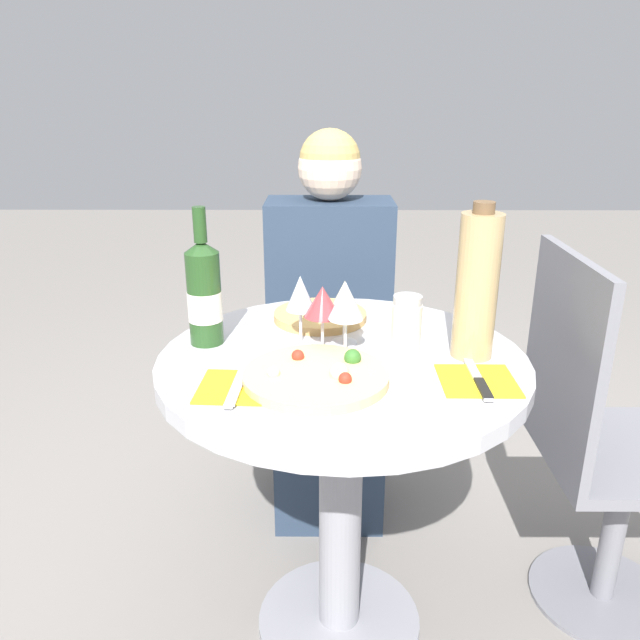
{
  "coord_description": "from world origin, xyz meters",
  "views": [
    {
      "loc": [
        -0.04,
        -1.26,
        1.31
      ],
      "look_at": [
        -0.05,
        -0.04,
        0.86
      ],
      "focal_mm": 35.0,
      "sensor_mm": 36.0,
      "label": 1
    }
  ],
  "objects_px": {
    "seated_diner": "(329,346)",
    "wine_bottle": "(204,293)",
    "chair_empty_side": "(601,449)",
    "tall_carafe": "(477,286)",
    "pizza_large": "(317,376)",
    "dining_table": "(341,429)",
    "chair_behind_diner": "(329,348)"
  },
  "relations": [
    {
      "from": "wine_bottle",
      "to": "chair_empty_side",
      "type": "bearing_deg",
      "value": 1.12
    },
    {
      "from": "chair_behind_diner",
      "to": "tall_carafe",
      "type": "height_order",
      "value": "tall_carafe"
    },
    {
      "from": "dining_table",
      "to": "chair_empty_side",
      "type": "xyz_separation_m",
      "value": [
        0.65,
        0.1,
        -0.11
      ]
    },
    {
      "from": "dining_table",
      "to": "seated_diner",
      "type": "distance_m",
      "value": 0.59
    },
    {
      "from": "dining_table",
      "to": "tall_carafe",
      "type": "xyz_separation_m",
      "value": [
        0.28,
        0.01,
        0.34
      ]
    },
    {
      "from": "dining_table",
      "to": "wine_bottle",
      "type": "relative_size",
      "value": 2.59
    },
    {
      "from": "tall_carafe",
      "to": "chair_empty_side",
      "type": "bearing_deg",
      "value": 13.64
    },
    {
      "from": "dining_table",
      "to": "seated_diner",
      "type": "xyz_separation_m",
      "value": [
        -0.02,
        0.59,
        -0.04
      ]
    },
    {
      "from": "chair_behind_diner",
      "to": "pizza_large",
      "type": "xyz_separation_m",
      "value": [
        -0.03,
        -0.87,
        0.31
      ]
    },
    {
      "from": "seated_diner",
      "to": "wine_bottle",
      "type": "relative_size",
      "value": 3.85
    },
    {
      "from": "dining_table",
      "to": "wine_bottle",
      "type": "xyz_separation_m",
      "value": [
        -0.31,
        0.08,
        0.3
      ]
    },
    {
      "from": "seated_diner",
      "to": "chair_empty_side",
      "type": "relative_size",
      "value": 1.25
    },
    {
      "from": "pizza_large",
      "to": "wine_bottle",
      "type": "bearing_deg",
      "value": 141.55
    },
    {
      "from": "chair_behind_diner",
      "to": "wine_bottle",
      "type": "distance_m",
      "value": 0.84
    },
    {
      "from": "chair_behind_diner",
      "to": "dining_table",
      "type": "bearing_deg",
      "value": 91.79
    },
    {
      "from": "chair_empty_side",
      "to": "tall_carafe",
      "type": "distance_m",
      "value": 0.59
    },
    {
      "from": "pizza_large",
      "to": "wine_bottle",
      "type": "distance_m",
      "value": 0.34
    },
    {
      "from": "seated_diner",
      "to": "chair_behind_diner",
      "type": "bearing_deg",
      "value": -90.0
    },
    {
      "from": "chair_empty_side",
      "to": "seated_diner",
      "type": "bearing_deg",
      "value": -126.19
    },
    {
      "from": "chair_behind_diner",
      "to": "seated_diner",
      "type": "distance_m",
      "value": 0.17
    },
    {
      "from": "chair_empty_side",
      "to": "tall_carafe",
      "type": "bearing_deg",
      "value": -76.36
    },
    {
      "from": "dining_table",
      "to": "tall_carafe",
      "type": "bearing_deg",
      "value": 1.31
    },
    {
      "from": "chair_behind_diner",
      "to": "wine_bottle",
      "type": "bearing_deg",
      "value": 66.68
    },
    {
      "from": "dining_table",
      "to": "seated_diner",
      "type": "bearing_deg",
      "value": 92.26
    },
    {
      "from": "seated_diner",
      "to": "wine_bottle",
      "type": "xyz_separation_m",
      "value": [
        -0.29,
        -0.51,
        0.34
      ]
    },
    {
      "from": "seated_diner",
      "to": "pizza_large",
      "type": "relative_size",
      "value": 4.11
    },
    {
      "from": "seated_diner",
      "to": "pizza_large",
      "type": "xyz_separation_m",
      "value": [
        -0.03,
        -0.72,
        0.23
      ]
    },
    {
      "from": "pizza_large",
      "to": "wine_bottle",
      "type": "xyz_separation_m",
      "value": [
        -0.26,
        0.2,
        0.11
      ]
    },
    {
      "from": "wine_bottle",
      "to": "tall_carafe",
      "type": "relative_size",
      "value": 0.93
    },
    {
      "from": "chair_empty_side",
      "to": "tall_carafe",
      "type": "height_order",
      "value": "tall_carafe"
    },
    {
      "from": "chair_empty_side",
      "to": "tall_carafe",
      "type": "xyz_separation_m",
      "value": [
        -0.37,
        -0.09,
        0.45
      ]
    },
    {
      "from": "chair_empty_side",
      "to": "chair_behind_diner",
      "type": "bearing_deg",
      "value": -133.79
    }
  ]
}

